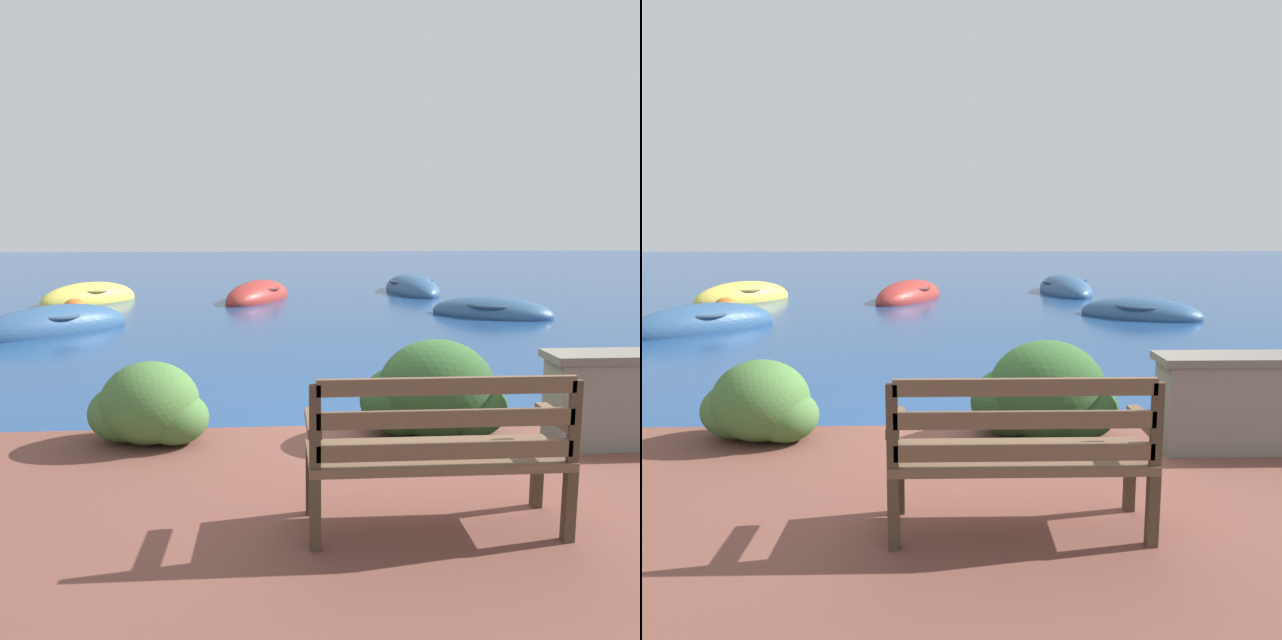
% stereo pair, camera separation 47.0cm
% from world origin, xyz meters
% --- Properties ---
extents(ground_plane, '(80.00, 80.00, 0.00)m').
position_xyz_m(ground_plane, '(0.00, 0.00, 0.00)').
color(ground_plane, navy).
extents(park_bench, '(1.45, 0.48, 0.93)m').
position_xyz_m(park_bench, '(-0.29, -1.90, 0.70)').
color(park_bench, '#433123').
rests_on(park_bench, patio_terrace).
extents(stone_wall, '(1.83, 0.39, 0.74)m').
position_xyz_m(stone_wall, '(1.80, -0.63, 0.59)').
color(stone_wall, slate).
rests_on(stone_wall, patio_terrace).
extents(hedge_clump_far_left, '(0.96, 0.69, 0.65)m').
position_xyz_m(hedge_clump_far_left, '(-2.18, -0.33, 0.50)').
color(hedge_clump_far_left, '#426B33').
rests_on(hedge_clump_far_left, patio_terrace).
extents(hedge_clump_left, '(1.17, 0.84, 0.80)m').
position_xyz_m(hedge_clump_left, '(0.09, -0.32, 0.57)').
color(hedge_clump_left, '#284C23').
rests_on(hedge_clump_left, patio_terrace).
extents(rowboat_nearest, '(2.61, 2.71, 0.87)m').
position_xyz_m(rowboat_nearest, '(-5.18, 6.24, 0.07)').
color(rowboat_nearest, '#2D517A').
rests_on(rowboat_nearest, ground_plane).
extents(rowboat_mid, '(2.83, 2.37, 0.71)m').
position_xyz_m(rowboat_mid, '(3.37, 7.72, 0.06)').
color(rowboat_mid, '#2D517A').
rests_on(rowboat_mid, ground_plane).
extents(rowboat_far, '(2.38, 2.60, 0.90)m').
position_xyz_m(rowboat_far, '(-5.83, 10.56, 0.07)').
color(rowboat_far, '#DBC64C').
rests_on(rowboat_far, ground_plane).
extents(rowboat_outer, '(2.17, 3.16, 0.89)m').
position_xyz_m(rowboat_outer, '(-1.67, 10.86, 0.07)').
color(rowboat_outer, '#9E2D28').
rests_on(rowboat_outer, ground_plane).
extents(rowboat_distant, '(1.50, 3.33, 0.88)m').
position_xyz_m(rowboat_distant, '(2.67, 12.39, 0.07)').
color(rowboat_distant, '#2D517A').
rests_on(rowboat_distant, ground_plane).
extents(mooring_buoy, '(0.60, 0.60, 0.54)m').
position_xyz_m(mooring_buoy, '(-5.50, 8.36, 0.09)').
color(mooring_buoy, orange).
rests_on(mooring_buoy, ground_plane).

